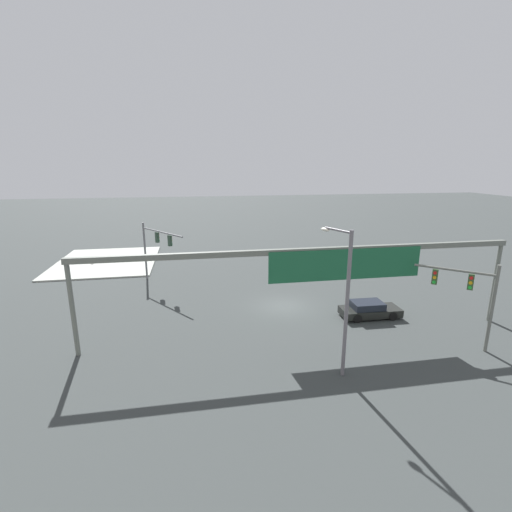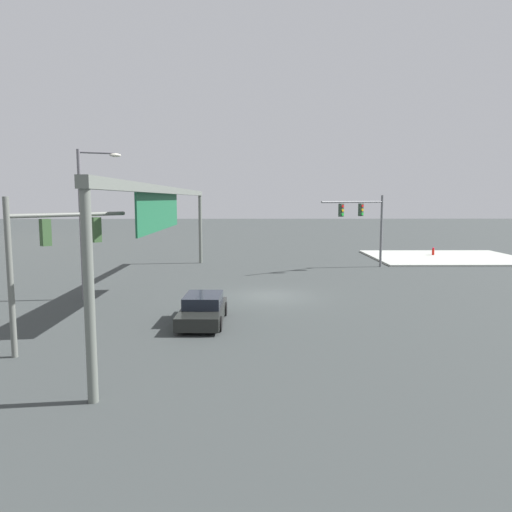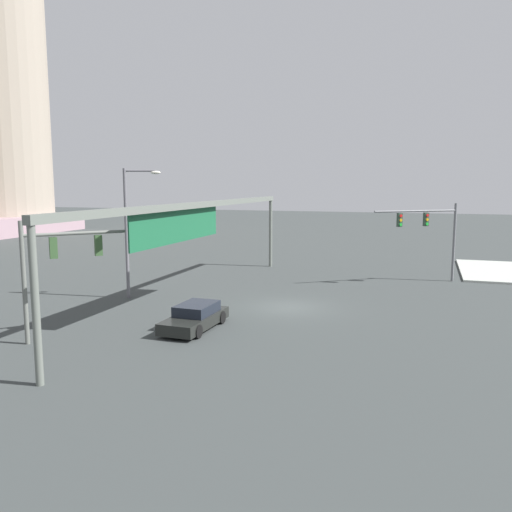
{
  "view_description": "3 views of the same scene",
  "coord_description": "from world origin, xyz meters",
  "px_view_note": "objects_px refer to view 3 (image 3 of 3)",
  "views": [
    {
      "loc": [
        6.94,
        26.35,
        11.05
      ],
      "look_at": [
        1.78,
        -2.76,
        3.54
      ],
      "focal_mm": 25.41,
      "sensor_mm": 36.0,
      "label": 1
    },
    {
      "loc": [
        -26.37,
        1.09,
        5.38
      ],
      "look_at": [
        2.45,
        0.75,
        1.96
      ],
      "focal_mm": 33.96,
      "sensor_mm": 36.0,
      "label": 2
    },
    {
      "loc": [
        -28.16,
        -7.41,
        7.0
      ],
      "look_at": [
        1.87,
        2.55,
        2.61
      ],
      "focal_mm": 36.49,
      "sensor_mm": 36.0,
      "label": 3
    }
  ],
  "objects_px": {
    "traffic_signal_opposite_side": "(430,227)",
    "streetlamp_curved_arm": "(130,224)",
    "traffic_signal_near_corner": "(53,260)",
    "sedan_car_approaching": "(195,317)"
  },
  "relations": [
    {
      "from": "traffic_signal_opposite_side",
      "to": "streetlamp_curved_arm",
      "type": "distance_m",
      "value": 20.59
    },
    {
      "from": "streetlamp_curved_arm",
      "to": "sedan_car_approaching",
      "type": "distance_m",
      "value": 9.29
    },
    {
      "from": "traffic_signal_near_corner",
      "to": "streetlamp_curved_arm",
      "type": "bearing_deg",
      "value": 51.91
    },
    {
      "from": "traffic_signal_opposite_side",
      "to": "sedan_car_approaching",
      "type": "distance_m",
      "value": 19.67
    },
    {
      "from": "traffic_signal_near_corner",
      "to": "sedan_car_approaching",
      "type": "relative_size",
      "value": 1.24
    },
    {
      "from": "streetlamp_curved_arm",
      "to": "traffic_signal_near_corner",
      "type": "bearing_deg",
      "value": -102.3
    },
    {
      "from": "traffic_signal_opposite_side",
      "to": "traffic_signal_near_corner",
      "type": "bearing_deg",
      "value": 15.75
    },
    {
      "from": "traffic_signal_near_corner",
      "to": "sedan_car_approaching",
      "type": "height_order",
      "value": "traffic_signal_near_corner"
    },
    {
      "from": "streetlamp_curved_arm",
      "to": "sedan_car_approaching",
      "type": "height_order",
      "value": "streetlamp_curved_arm"
    },
    {
      "from": "sedan_car_approaching",
      "to": "streetlamp_curved_arm",
      "type": "bearing_deg",
      "value": -125.97
    }
  ]
}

